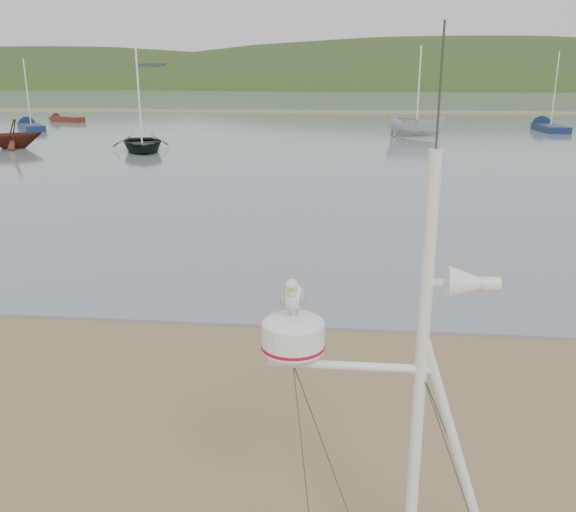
# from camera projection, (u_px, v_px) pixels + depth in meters

# --- Properties ---
(ground) EXTENTS (560.00, 560.00, 0.00)m
(ground) POSITION_uv_depth(u_px,v_px,m) (96.00, 453.00, 7.34)
(ground) COLOR olive
(ground) RESTS_ON ground
(water) EXTENTS (560.00, 256.00, 0.04)m
(water) POSITION_uv_depth(u_px,v_px,m) (340.00, 96.00, 133.17)
(water) COLOR slate
(water) RESTS_ON ground
(sandbar) EXTENTS (560.00, 7.00, 0.07)m
(sandbar) POSITION_uv_depth(u_px,v_px,m) (328.00, 112.00, 74.05)
(sandbar) COLOR olive
(sandbar) RESTS_ON water
(hill_ridge) EXTENTS (620.00, 180.00, 80.00)m
(hill_ridge) POSITION_uv_depth(u_px,v_px,m) (392.00, 140.00, 235.15)
(hill_ridge) COLOR #233816
(hill_ridge) RESTS_ON ground
(far_cottages) EXTENTS (294.40, 6.30, 8.00)m
(far_cottages) POSITION_uv_depth(u_px,v_px,m) (354.00, 76.00, 192.75)
(far_cottages) COLOR white
(far_cottages) RESTS_ON ground
(mast_rig) EXTENTS (2.09, 2.23, 4.72)m
(mast_rig) POSITION_uv_depth(u_px,v_px,m) (406.00, 495.00, 4.87)
(mast_rig) COLOR white
(mast_rig) RESTS_ON ground
(boat_dark) EXTENTS (3.51, 2.19, 4.75)m
(boat_dark) POSITION_uv_depth(u_px,v_px,m) (140.00, 110.00, 35.20)
(boat_dark) COLOR black
(boat_dark) RESTS_ON water
(boat_red) EXTENTS (3.14, 3.35, 3.33)m
(boat_red) POSITION_uv_depth(u_px,v_px,m) (10.00, 121.00, 36.95)
(boat_red) COLOR #511D12
(boat_red) RESTS_ON water
(boat_white) EXTENTS (2.27, 2.25, 4.43)m
(boat_white) POSITION_uv_depth(u_px,v_px,m) (418.00, 106.00, 42.73)
(boat_white) COLOR silver
(boat_white) RESTS_ON water
(dinghy_red_far) EXTENTS (4.68, 2.89, 1.12)m
(dinghy_red_far) POSITION_uv_depth(u_px,v_px,m) (61.00, 119.00, 59.05)
(dinghy_red_far) COLOR #511D12
(dinghy_red_far) RESTS_ON ground
(sailboat_blue_near) EXTENTS (4.82, 5.73, 6.06)m
(sailboat_blue_near) POSITION_uv_depth(u_px,v_px,m) (28.00, 126.00, 50.72)
(sailboat_blue_near) COLOR #132043
(sailboat_blue_near) RESTS_ON ground
(sailboat_blue_far) EXTENTS (1.73, 6.75, 6.70)m
(sailboat_blue_far) POSITION_uv_depth(u_px,v_px,m) (544.00, 126.00, 50.47)
(sailboat_blue_far) COLOR #132043
(sailboat_blue_far) RESTS_ON ground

